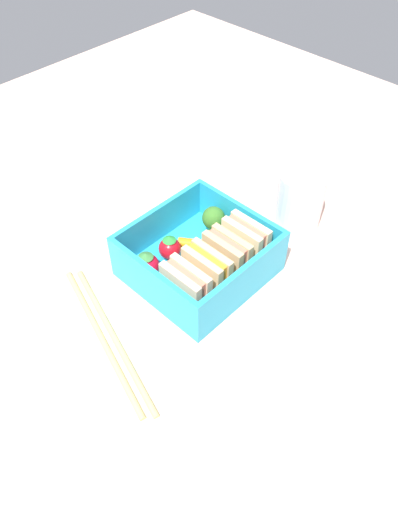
% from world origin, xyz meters
% --- Properties ---
extents(ground_plane, '(1.20, 1.20, 0.02)m').
position_xyz_m(ground_plane, '(0.00, 0.00, -0.01)').
color(ground_plane, beige).
extents(bento_tray, '(0.15, 0.15, 0.01)m').
position_xyz_m(bento_tray, '(0.00, 0.00, 0.01)').
color(bento_tray, '#26A7CE').
rests_on(bento_tray, ground_plane).
extents(bento_rim, '(0.15, 0.15, 0.05)m').
position_xyz_m(bento_rim, '(0.00, 0.00, 0.04)').
color(bento_rim, '#26A7CE').
rests_on(bento_rim, bento_tray).
extents(sandwich_left, '(0.03, 0.06, 0.05)m').
position_xyz_m(sandwich_left, '(-0.05, 0.03, 0.04)').
color(sandwich_left, beige).
rests_on(sandwich_left, bento_tray).
extents(sandwich_center_left, '(0.03, 0.06, 0.05)m').
position_xyz_m(sandwich_center_left, '(-0.02, 0.03, 0.04)').
color(sandwich_center_left, tan).
rests_on(sandwich_center_left, bento_tray).
extents(sandwich_center, '(0.03, 0.06, 0.05)m').
position_xyz_m(sandwich_center, '(0.02, 0.03, 0.04)').
color(sandwich_center, '#DBB985').
rests_on(sandwich_center, bento_tray).
extents(sandwich_center_right, '(0.03, 0.06, 0.05)m').
position_xyz_m(sandwich_center_right, '(0.05, 0.03, 0.04)').
color(sandwich_center_right, beige).
rests_on(sandwich_center_right, bento_tray).
extents(broccoli_floret, '(0.03, 0.03, 0.04)m').
position_xyz_m(broccoli_floret, '(-0.05, -0.03, 0.03)').
color(broccoli_floret, '#8ECE6F').
rests_on(broccoli_floret, bento_tray).
extents(carrot_stick_far_left, '(0.03, 0.04, 0.01)m').
position_xyz_m(carrot_stick_far_left, '(-0.02, -0.02, 0.02)').
color(carrot_stick_far_left, orange).
rests_on(carrot_stick_far_left, bento_tray).
extents(strawberry_left, '(0.03, 0.03, 0.03)m').
position_xyz_m(strawberry_left, '(0.01, -0.04, 0.03)').
color(strawberry_left, red).
rests_on(strawberry_left, bento_tray).
extents(strawberry_far_left, '(0.03, 0.03, 0.04)m').
position_xyz_m(strawberry_far_left, '(0.05, -0.03, 0.03)').
color(strawberry_far_left, red).
rests_on(strawberry_far_left, bento_tray).
extents(chopstick_pair, '(0.08, 0.21, 0.01)m').
position_xyz_m(chopstick_pair, '(0.14, -0.01, 0.00)').
color(chopstick_pair, tan).
rests_on(chopstick_pair, ground_plane).
extents(drinking_glass, '(0.06, 0.06, 0.08)m').
position_xyz_m(drinking_glass, '(-0.15, 0.03, 0.04)').
color(drinking_glass, white).
rests_on(drinking_glass, ground_plane).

